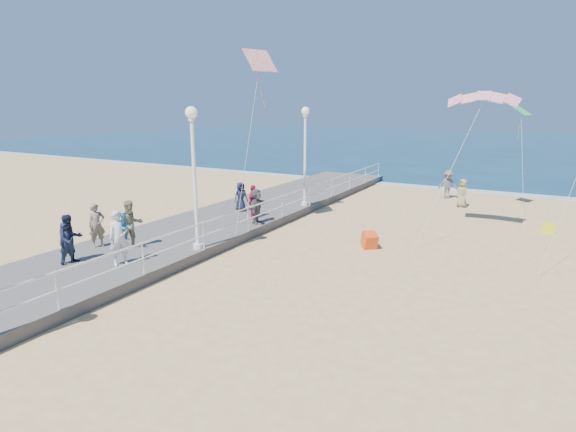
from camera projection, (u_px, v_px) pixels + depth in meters
The scene contains 23 objects.
ground at pixel (325, 284), 14.79m from camera, with size 160.00×160.00×0.00m, color #DAB072.
ocean at pixel (498, 145), 69.97m from camera, with size 160.00×90.00×0.05m, color #0C304B.
surf_line at pixel (444, 188), 32.19m from camera, with size 160.00×1.20×0.04m, color white.
boardwalk at pixel (157, 245), 18.30m from camera, with size 5.00×44.00×0.40m, color #625E59.
railing at pixel (203, 228), 16.89m from camera, with size 0.05×42.00×0.55m.
lamp_post_mid at pixel (194, 164), 16.47m from camera, with size 0.44×0.44×5.32m.
lamp_post_far at pixel (305, 146), 24.11m from camera, with size 0.44×0.44×5.32m.
woman_holding_toddler at pixel (119, 238), 15.29m from camera, with size 0.70×0.46×1.91m, color silver.
toddler_held at pixel (125, 227), 15.26m from camera, with size 0.45×0.35×0.93m, color teal.
spectator_0 at pixel (67, 243), 15.41m from camera, with size 0.54×0.35×1.47m, color #172233.
spectator_1 at pixel (131, 224), 17.10m from camera, with size 0.91×0.71×1.87m, color #968F67.
spectator_3 at pixel (253, 202), 21.86m from camera, with size 0.95×0.40×1.63m, color #B91738.
spectator_4 at pixel (241, 197), 23.32m from camera, with size 0.75×0.49×1.53m, color #191F37.
spectator_5 at pixel (257, 206), 20.85m from camera, with size 1.52×0.48×1.64m, color #4F5053.
spectator_6 at pixel (97, 225), 17.22m from camera, with size 0.63×0.41×1.73m, color #7F6E57.
spectator_7 at pixel (70, 239), 15.47m from camera, with size 0.84×0.65×1.72m, color #161831.
beach_walker_a at pixel (448, 184), 28.53m from camera, with size 1.18×0.68×1.83m, color #58575C.
beach_walker_c at pixel (462, 193), 26.08m from camera, with size 0.81×0.53×1.67m, color gray.
box_kite at pixel (369, 242), 18.47m from camera, with size 0.55×0.55×0.60m, color red.
beach_chair_left at pixel (548, 228), 20.95m from camera, with size 0.55×0.55×0.40m, color yellow.
kite_parafoil at pixel (483, 96), 19.32m from camera, with size 3.00×0.90×0.30m, color #EC1B3F, non-canonical shape.
kite_diamond_green at pixel (521, 110), 24.23m from camera, with size 1.03×1.03×0.02m, color green.
kite_diamond_redwhite at pixel (260, 60), 19.86m from camera, with size 1.32×1.32×0.02m, color red.
Camera 1 is at (5.69, -12.69, 5.66)m, focal length 28.00 mm.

